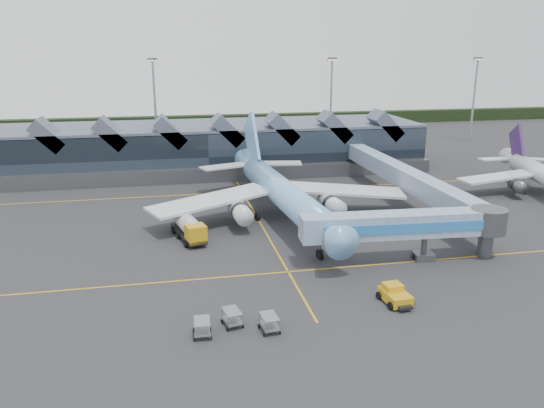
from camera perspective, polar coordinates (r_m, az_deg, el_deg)
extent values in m
plane|color=#242426|center=(68.39, 0.23, -4.68)|extent=(260.00, 260.00, 0.00)
cube|color=orange|center=(61.16, 1.76, -7.31)|extent=(120.00, 0.25, 0.01)
cube|color=orange|center=(94.67, -3.20, 1.30)|extent=(120.00, 0.25, 0.01)
cube|color=orange|center=(77.63, -1.26, -2.08)|extent=(0.25, 60.00, 0.01)
cube|color=black|center=(174.46, -7.18, 8.80)|extent=(260.00, 4.00, 4.00)
cube|color=black|center=(112.59, -7.26, 5.97)|extent=(90.00, 20.00, 9.00)
cube|color=#515B6C|center=(111.85, -7.34, 8.34)|extent=(90.00, 20.00, 0.60)
cube|color=#505357|center=(102.50, -6.71, 3.13)|extent=(90.00, 2.50, 2.60)
cube|color=#515B6C|center=(106.73, -22.87, 6.87)|extent=(6.43, 6.00, 6.43)
cube|color=#515B6C|center=(105.11, -16.95, 7.31)|extent=(6.43, 6.00, 6.43)
cube|color=#515B6C|center=(104.63, -10.91, 7.68)|extent=(6.43, 6.00, 6.43)
cube|color=#515B6C|center=(105.31, -4.86, 7.97)|extent=(6.43, 6.00, 6.43)
cube|color=#515B6C|center=(107.11, 1.05, 8.17)|extent=(6.43, 6.00, 6.43)
cube|color=#515B6C|center=(109.99, 6.71, 8.28)|extent=(6.43, 6.00, 6.43)
cube|color=#515B6C|center=(113.87, 12.04, 8.31)|extent=(6.43, 6.00, 6.43)
cylinder|color=gray|center=(135.21, -12.46, 10.23)|extent=(0.56, 0.56, 22.00)
cube|color=#505357|center=(134.55, -12.75, 14.88)|extent=(2.40, 0.50, 0.90)
cylinder|color=gray|center=(141.84, 6.34, 10.78)|extent=(0.56, 0.56, 22.00)
cube|color=#505357|center=(141.22, 6.49, 15.22)|extent=(2.40, 0.50, 0.90)
cylinder|color=gray|center=(156.91, 20.88, 10.35)|extent=(0.56, 0.56, 22.00)
cube|color=#505357|center=(156.34, 21.29, 14.35)|extent=(2.40, 0.50, 0.90)
cylinder|color=#76BEEF|center=(77.52, 1.13, 1.24)|extent=(6.69, 32.80, 4.02)
cone|color=#76BEEF|center=(60.39, 6.51, -3.30)|extent=(4.47, 5.90, 4.02)
cube|color=black|center=(59.51, 6.80, -2.75)|extent=(1.55, 0.46, 0.48)
cone|color=#76BEEF|center=(96.22, -2.42, 4.40)|extent=(4.62, 7.75, 4.02)
cube|color=silver|center=(76.69, -6.53, 0.42)|extent=(19.19, 12.64, 1.33)
cube|color=silver|center=(82.45, 7.69, 1.51)|extent=(19.18, 10.09, 1.33)
cylinder|color=silver|center=(74.14, -3.41, -0.87)|extent=(2.94, 5.77, 2.49)
cylinder|color=silver|center=(78.15, 6.43, -0.04)|extent=(2.94, 5.77, 2.49)
cube|color=#76BEEF|center=(93.66, -2.17, 6.69)|extent=(1.32, 10.30, 11.08)
cube|color=silver|center=(93.85, -5.15, 4.04)|extent=(8.98, 5.78, 0.26)
cube|color=silver|center=(96.18, 0.66, 4.41)|extent=(8.79, 4.57, 0.26)
cylinder|color=#505357|center=(64.73, 5.16, -4.89)|extent=(0.30, 0.30, 2.33)
cylinder|color=#505357|center=(78.80, -1.56, -0.91)|extent=(0.30, 0.30, 2.33)
cylinder|color=#505357|center=(80.71, 3.14, -0.51)|extent=(0.30, 0.30, 2.33)
cylinder|color=black|center=(65.00, 5.15, -5.50)|extent=(0.60, 1.52, 1.49)
cone|color=silver|center=(115.37, 24.40, 4.52)|extent=(4.38, 5.84, 3.27)
cube|color=silver|center=(100.86, 23.06, 2.67)|extent=(13.92, 5.38, 1.09)
cylinder|color=#505357|center=(99.59, 24.91, 1.81)|extent=(2.87, 4.29, 2.03)
cube|color=#371C55|center=(113.67, 24.83, 5.87)|extent=(2.16, 7.27, 7.98)
cube|color=silver|center=(113.10, 22.86, 4.48)|extent=(6.27, 2.38, 0.27)
cube|color=silver|center=(115.96, 26.27, 4.34)|extent=(6.60, 4.89, 0.27)
cylinder|color=#505357|center=(103.11, 25.48, 1.51)|extent=(0.31, 0.31, 1.89)
cube|color=#7DA8D1|center=(64.43, 13.81, -2.15)|extent=(19.93, 4.15, 2.87)
cube|color=blue|center=(63.08, 14.32, -2.59)|extent=(19.76, 1.30, 1.19)
cube|color=#7DA8D1|center=(61.30, 4.30, -2.66)|extent=(2.76, 3.31, 2.97)
cylinder|color=#505357|center=(66.31, 16.07, -3.91)|extent=(0.69, 0.69, 4.62)
cube|color=#505357|center=(66.95, 15.94, -5.40)|extent=(2.49, 2.12, 0.89)
cylinder|color=black|center=(66.60, 15.15, -5.55)|extent=(0.45, 0.91, 0.89)
cylinder|color=black|center=(67.39, 16.71, -5.42)|extent=(0.45, 0.91, 0.89)
cylinder|color=#505357|center=(69.14, 22.23, -1.65)|extent=(4.35, 4.35, 2.97)
cylinder|color=#505357|center=(69.84, 22.03, -3.45)|extent=(1.78, 1.78, 4.62)
cube|color=black|center=(72.08, -8.99, -3.13)|extent=(4.53, 9.34, 0.50)
cube|color=gold|center=(68.65, -8.20, -3.16)|extent=(2.87, 2.73, 2.21)
cube|color=black|center=(67.76, -8.01, -2.97)|extent=(2.18, 0.68, 1.00)
cylinder|color=silver|center=(72.75, -9.31, -1.83)|extent=(3.65, 6.21, 2.31)
sphere|color=silver|center=(75.42, -9.94, -1.21)|extent=(2.21, 2.21, 2.21)
sphere|color=silver|center=(70.10, -8.63, -2.51)|extent=(2.21, 2.21, 2.21)
cylinder|color=black|center=(69.12, -9.25, -4.22)|extent=(0.58, 1.06, 1.00)
cylinder|color=black|center=(69.80, -7.27, -3.93)|extent=(0.58, 1.06, 1.00)
cylinder|color=black|center=(72.31, -10.04, -3.33)|extent=(0.58, 1.06, 1.00)
cylinder|color=black|center=(72.96, -8.15, -3.06)|extent=(0.58, 1.06, 1.00)
cylinder|color=black|center=(74.60, -10.57, -2.74)|extent=(0.58, 1.06, 1.00)
cylinder|color=black|center=(75.23, -8.73, -2.48)|extent=(0.58, 1.06, 1.00)
cube|color=gold|center=(55.30, 13.11, -9.65)|extent=(2.51, 3.78, 1.00)
cube|color=gold|center=(55.45, 12.85, -8.70)|extent=(1.93, 1.75, 0.70)
cube|color=black|center=(53.96, 14.09, -10.70)|extent=(1.46, 0.92, 0.30)
cylinder|color=black|center=(53.98, 12.64, -10.65)|extent=(0.37, 0.82, 0.80)
cylinder|color=black|center=(55.06, 14.76, -10.24)|extent=(0.37, 0.82, 0.80)
cylinder|color=black|center=(55.84, 11.44, -9.61)|extent=(0.37, 0.82, 0.80)
cylinder|color=black|center=(56.89, 13.51, -9.25)|extent=(0.37, 0.82, 0.80)
cube|color=gray|center=(50.04, -4.30, -12.36)|extent=(1.80, 2.41, 0.15)
cube|color=gray|center=(49.60, -4.32, -11.40)|extent=(1.80, 2.41, 0.08)
cylinder|color=black|center=(51.08, -3.79, -12.17)|extent=(0.19, 0.37, 0.36)
cube|color=gray|center=(49.04, -0.29, -12.95)|extent=(1.61, 2.31, 0.15)
cube|color=gray|center=(48.58, -0.29, -11.98)|extent=(1.61, 2.31, 0.08)
cylinder|color=black|center=(50.07, 0.27, -12.77)|extent=(0.16, 0.37, 0.36)
cube|color=gray|center=(48.70, -7.51, -13.33)|extent=(1.48, 2.23, 0.15)
cube|color=gray|center=(48.24, -7.56, -12.36)|extent=(1.48, 2.23, 0.08)
cylinder|color=black|center=(49.58, -6.65, -13.20)|extent=(0.13, 0.36, 0.36)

